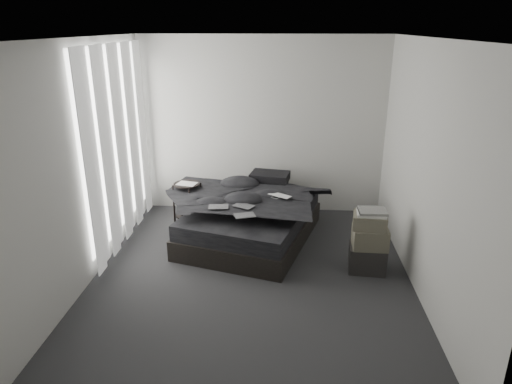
# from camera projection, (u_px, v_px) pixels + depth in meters

# --- Properties ---
(floor) EXTENTS (3.60, 4.20, 0.01)m
(floor) POSITION_uv_depth(u_px,v_px,m) (251.00, 278.00, 5.21)
(floor) COLOR #29292B
(floor) RESTS_ON ground
(ceiling) EXTENTS (3.60, 4.20, 0.01)m
(ceiling) POSITION_uv_depth(u_px,v_px,m) (250.00, 38.00, 4.31)
(ceiling) COLOR white
(ceiling) RESTS_ON ground
(wall_back) EXTENTS (3.60, 0.01, 2.60)m
(wall_back) POSITION_uv_depth(u_px,v_px,m) (262.00, 127.00, 6.73)
(wall_back) COLOR beige
(wall_back) RESTS_ON ground
(wall_front) EXTENTS (3.60, 0.01, 2.60)m
(wall_front) POSITION_uv_depth(u_px,v_px,m) (224.00, 271.00, 2.80)
(wall_front) COLOR beige
(wall_front) RESTS_ON ground
(wall_left) EXTENTS (0.01, 4.20, 2.60)m
(wall_left) POSITION_uv_depth(u_px,v_px,m) (83.00, 166.00, 4.88)
(wall_left) COLOR beige
(wall_left) RESTS_ON ground
(wall_right) EXTENTS (0.01, 4.20, 2.60)m
(wall_right) POSITION_uv_depth(u_px,v_px,m) (427.00, 173.00, 4.65)
(wall_right) COLOR beige
(wall_right) RESTS_ON ground
(window_left) EXTENTS (0.02, 2.00, 2.30)m
(window_left) POSITION_uv_depth(u_px,v_px,m) (115.00, 141.00, 5.70)
(window_left) COLOR white
(window_left) RESTS_ON wall_left
(curtain_left) EXTENTS (0.06, 2.12, 2.48)m
(curtain_left) POSITION_uv_depth(u_px,v_px,m) (119.00, 146.00, 5.72)
(curtain_left) COLOR white
(curtain_left) RESTS_ON wall_left
(bed) EXTENTS (1.93, 2.24, 0.26)m
(bed) POSITION_uv_depth(u_px,v_px,m) (251.00, 229.00, 6.13)
(bed) COLOR black
(bed) RESTS_ON floor
(mattress) EXTENTS (1.86, 2.17, 0.20)m
(mattress) POSITION_uv_depth(u_px,v_px,m) (251.00, 214.00, 6.05)
(mattress) COLOR black
(mattress) RESTS_ON bed
(duvet) EXTENTS (1.81, 1.96, 0.22)m
(duvet) POSITION_uv_depth(u_px,v_px,m) (250.00, 200.00, 5.93)
(duvet) COLOR black
(duvet) RESTS_ON mattress
(pillow_lower) EXTENTS (0.66, 0.54, 0.13)m
(pillow_lower) POSITION_uv_depth(u_px,v_px,m) (266.00, 184.00, 6.66)
(pillow_lower) COLOR black
(pillow_lower) RESTS_ON mattress
(pillow_upper) EXTENTS (0.60, 0.46, 0.12)m
(pillow_upper) POSITION_uv_depth(u_px,v_px,m) (270.00, 177.00, 6.58)
(pillow_upper) COLOR black
(pillow_upper) RESTS_ON pillow_lower
(laptop) EXTENTS (0.36, 0.34, 0.02)m
(laptop) POSITION_uv_depth(u_px,v_px,m) (278.00, 192.00, 5.86)
(laptop) COLOR silver
(laptop) RESTS_ON duvet
(comic_a) EXTENTS (0.26, 0.18, 0.01)m
(comic_a) POSITION_uv_depth(u_px,v_px,m) (218.00, 201.00, 5.56)
(comic_a) COLOR black
(comic_a) RESTS_ON duvet
(comic_b) EXTENTS (0.29, 0.25, 0.01)m
(comic_b) POSITION_uv_depth(u_px,v_px,m) (244.00, 200.00, 5.59)
(comic_b) COLOR black
(comic_b) RESTS_ON duvet
(comic_c) EXTENTS (0.28, 0.23, 0.01)m
(comic_c) POSITION_uv_depth(u_px,v_px,m) (244.00, 209.00, 5.30)
(comic_c) COLOR black
(comic_c) RESTS_ON duvet
(side_stand) EXTENTS (0.47, 0.47, 0.66)m
(side_stand) POSITION_uv_depth(u_px,v_px,m) (188.00, 206.00, 6.37)
(side_stand) COLOR black
(side_stand) RESTS_ON floor
(papers) EXTENTS (0.29, 0.24, 0.01)m
(papers) POSITION_uv_depth(u_px,v_px,m) (187.00, 184.00, 6.24)
(papers) COLOR white
(papers) RESTS_ON side_stand
(floor_books) EXTENTS (0.14, 0.19, 0.12)m
(floor_books) POSITION_uv_depth(u_px,v_px,m) (184.00, 232.00, 6.20)
(floor_books) COLOR black
(floor_books) RESTS_ON floor
(box_lower) EXTENTS (0.45, 0.36, 0.31)m
(box_lower) POSITION_uv_depth(u_px,v_px,m) (367.00, 258.00, 5.32)
(box_lower) COLOR black
(box_lower) RESTS_ON floor
(box_mid) EXTENTS (0.40, 0.32, 0.24)m
(box_mid) POSITION_uv_depth(u_px,v_px,m) (370.00, 237.00, 5.22)
(box_mid) COLOR #545042
(box_mid) RESTS_ON box_lower
(box_upper) EXTENTS (0.41, 0.35, 0.16)m
(box_upper) POSITION_uv_depth(u_px,v_px,m) (370.00, 221.00, 5.16)
(box_upper) COLOR #545042
(box_upper) RESTS_ON box_mid
(art_book_white) EXTENTS (0.34, 0.28, 0.03)m
(art_book_white) POSITION_uv_depth(u_px,v_px,m) (371.00, 213.00, 5.12)
(art_book_white) COLOR silver
(art_book_white) RESTS_ON box_upper
(art_book_snake) EXTENTS (0.31, 0.25, 0.03)m
(art_book_snake) POSITION_uv_depth(u_px,v_px,m) (373.00, 211.00, 5.10)
(art_book_snake) COLOR silver
(art_book_snake) RESTS_ON art_book_white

